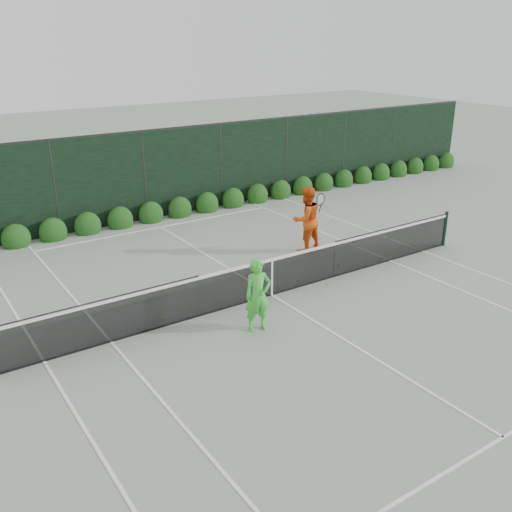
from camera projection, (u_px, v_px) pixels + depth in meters
ground at (272, 295)px, 14.04m from camera, size 80.00×80.00×0.00m
tennis_net at (271, 276)px, 13.84m from camera, size 12.90×0.10×1.07m
player_woman at (258, 295)px, 12.14m from camera, size 0.67×0.50×1.62m
player_man at (306, 219)px, 16.61m from camera, size 0.98×0.74×1.93m
court_lines at (272, 295)px, 14.04m from camera, size 11.03×23.83×0.01m
windscreen_fence at (351, 275)px, 11.39m from camera, size 32.00×21.07×3.06m
hedge_row at (151, 215)px, 19.49m from camera, size 31.66×0.65×0.94m
tennis_balls at (273, 286)px, 14.48m from camera, size 5.50×0.35×0.07m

